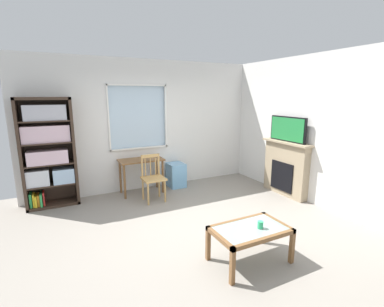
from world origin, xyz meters
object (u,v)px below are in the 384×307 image
Objects in this scene: wooden_chair at (153,177)px; bookshelf at (48,150)px; sippy_cup at (260,225)px; fireplace at (285,168)px; plastic_drawer_unit at (176,175)px; desk_under_window at (141,165)px; tv at (288,129)px; coffee_table at (250,233)px.

bookshelf is at bearing 160.63° from wooden_chair.
sippy_cup is (2.26, -3.16, -0.56)m from bookshelf.
bookshelf is at bearing 160.51° from fireplace.
bookshelf is 3.73× the size of plastic_drawer_unit.
plastic_drawer_unit is (0.81, 0.05, -0.34)m from desk_under_window.
bookshelf is at bearing 160.43° from tv.
fireplace is at bearing -19.58° from wooden_chair.
fireplace is at bearing -39.02° from plastic_drawer_unit.
desk_under_window is 3.04m from coffee_table.
wooden_chair reaches higher than desk_under_window.
wooden_chair is 2.59m from sippy_cup.
wooden_chair reaches higher than coffee_table.
tv is at bearing -19.57° from bookshelf.
sippy_cup is (-2.05, -1.63, -0.07)m from fireplace.
bookshelf is 4.60m from fireplace.
wooden_chair is 1.01× the size of tv.
bookshelf is 1.96m from wooden_chair.
bookshelf reaches higher than desk_under_window.
plastic_drawer_unit is 0.60× the size of tv.
coffee_table is 0.16m from sippy_cup.
bookshelf reaches higher than sippy_cup.
fireplace is 1.23× the size of coffee_table.
bookshelf reaches higher than fireplace.
coffee_table is (0.47, -2.99, -0.23)m from desk_under_window.
wooden_chair is 0.78× the size of fireplace.
sippy_cup is at bearing -54.40° from bookshelf.
tv is at bearing 36.33° from coffee_table.
sippy_cup is at bearing -94.39° from plastic_drawer_unit.
desk_under_window is 0.97× the size of coffee_table.
wooden_chair is 2.84m from tv.
plastic_drawer_unit is at bearing 37.50° from wooden_chair.
coffee_table is at bearing 149.57° from sippy_cup.
tv reaches higher than sippy_cup.
sippy_cup is at bearing -141.29° from tv.
desk_under_window is 3.07m from tv.
coffee_table is (-2.15, -1.57, -0.18)m from fireplace.
bookshelf is 1.75m from desk_under_window.
fireplace is 2.67m from coffee_table.
coffee_table is at bearing -80.93° from wooden_chair.
tv is 2.83m from coffee_table.
desk_under_window reaches higher than coffee_table.
fireplace reaches higher than wooden_chair.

